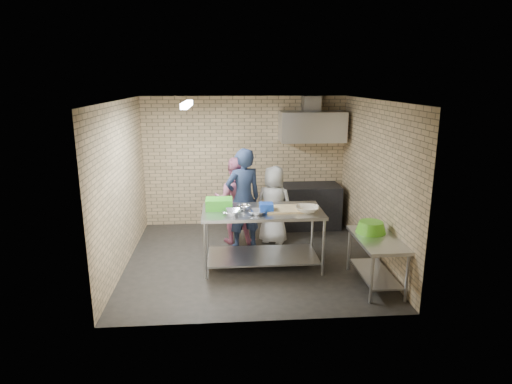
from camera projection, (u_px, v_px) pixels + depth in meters
floor at (251, 259)px, 7.53m from camera, size 4.20×4.20×0.00m
ceiling at (251, 100)px, 6.85m from camera, size 4.20×4.20×0.00m
back_wall at (245, 162)px, 9.12m from camera, size 4.20×0.06×2.70m
front_wall at (262, 221)px, 5.26m from camera, size 4.20×0.06×2.70m
left_wall at (122, 186)px, 7.03m from camera, size 0.06×4.00×2.70m
right_wall at (375, 181)px, 7.35m from camera, size 0.06×4.00×2.70m
prep_table at (262, 238)px, 7.15m from camera, size 1.94×0.97×0.97m
side_counter at (376, 261)px, 6.51m from camera, size 0.60×1.20×0.75m
stove at (310, 206)px, 9.11m from camera, size 1.20×0.70×0.90m
range_hood at (312, 127)px, 8.74m from camera, size 1.30×0.60×0.60m
hood_duct at (311, 103)px, 8.78m from camera, size 0.35×0.30×0.30m
wall_shelf at (324, 134)px, 9.00m from camera, size 0.80×0.20×0.04m
fluorescent_fixture at (187, 104)px, 6.79m from camera, size 0.10×1.25×0.08m
green_crate at (219, 204)px, 7.07m from camera, size 0.43×0.32×0.17m
blue_tub at (266, 208)px, 6.92m from camera, size 0.22×0.22×0.14m
cutting_board at (284, 209)px, 7.03m from camera, size 0.59×0.45×0.03m
mixing_bowl_a at (232, 212)px, 6.79m from camera, size 0.35×0.35×0.07m
mixing_bowl_b at (244, 207)px, 7.04m from camera, size 0.27×0.27×0.07m
mixing_bowl_c at (257, 212)px, 6.80m from camera, size 0.32×0.32×0.07m
ceramic_bowl at (307, 209)px, 6.92m from camera, size 0.43×0.43×0.09m
green_basin at (371, 227)px, 6.63m from camera, size 0.46×0.46×0.17m
bottle_red at (313, 129)px, 8.95m from camera, size 0.07×0.07×0.18m
bottle_green at (332, 130)px, 8.98m from camera, size 0.06×0.06×0.15m
man_navy at (243, 199)px, 7.87m from camera, size 0.79×0.65×1.85m
woman_pink at (235, 201)px, 8.15m from camera, size 0.88×0.74×1.63m
woman_white at (274, 205)px, 8.15m from camera, size 0.86×0.74×1.48m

